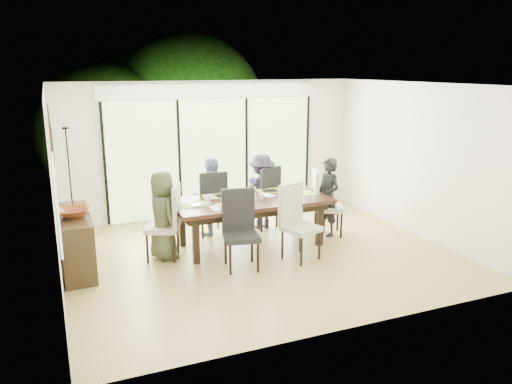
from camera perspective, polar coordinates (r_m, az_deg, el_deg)
name	(u,v)px	position (r m, az deg, el deg)	size (l,w,h in m)	color
floor	(262,256)	(8.10, 0.68, -7.32)	(6.00, 5.00, 0.01)	olive
ceiling	(262,84)	(7.54, 0.74, 12.23)	(6.00, 5.00, 0.01)	white
wall_back	(213,149)	(10.02, -4.95, 4.87)	(6.00, 0.02, 2.70)	silver
wall_front	(352,218)	(5.56, 10.92, -2.94)	(6.00, 0.02, 2.70)	white
wall_left	(53,192)	(7.11, -22.20, 0.02)	(0.02, 5.00, 2.70)	silver
wall_right	(419,160)	(9.29, 18.09, 3.48)	(0.02, 5.00, 2.70)	white
glass_doors	(214,157)	(10.01, -4.86, 3.99)	(4.20, 0.02, 2.30)	#598C3F
blinds_header	(212,91)	(9.86, -5.00, 11.44)	(4.40, 0.06, 0.28)	white
mullion_a	(105,165)	(9.59, -16.90, 2.98)	(0.05, 0.04, 2.30)	black
mullion_b	(179,160)	(9.82, -8.74, 3.67)	(0.05, 0.04, 2.30)	black
mullion_c	(246,155)	(10.23, -1.09, 4.25)	(0.05, 0.04, 2.30)	black
mullion_d	(307,151)	(10.81, 5.86, 4.72)	(0.05, 0.04, 2.30)	black
side_window	(57,203)	(5.91, -21.78, -1.16)	(0.02, 0.90, 1.00)	#8CAD7F
deck	(202,206)	(11.16, -6.18, -1.57)	(6.00, 1.80, 0.10)	#4E3621
rail_top	(192,172)	(11.77, -7.36, 2.23)	(6.00, 0.08, 0.06)	brown
foliage_left	(105,133)	(12.28, -16.92, 6.44)	(3.20, 3.20, 3.20)	#14380F
foliage_mid	(189,112)	(13.22, -7.68, 9.00)	(4.00, 4.00, 4.00)	#14380F
foliage_right	(265,133)	(13.11, 0.99, 6.71)	(2.80, 2.80, 2.80)	#14380F
foliage_far	(146,118)	(13.70, -12.51, 8.22)	(3.60, 3.60, 3.60)	#14380F
table_top	(251,201)	(8.31, -0.60, -1.03)	(2.61, 1.20, 0.07)	black
table_apron	(251,207)	(8.34, -0.59, -1.67)	(2.39, 0.98, 0.11)	black
table_leg_fl	(196,240)	(7.71, -6.89, -5.52)	(0.10, 0.10, 0.75)	black
table_leg_fr	(320,224)	(8.51, 7.28, -3.64)	(0.10, 0.10, 0.75)	black
table_leg_bl	(182,224)	(8.50, -8.46, -3.69)	(0.10, 0.10, 0.75)	black
table_leg_br	(297,211)	(9.23, 4.65, -2.15)	(0.10, 0.10, 0.75)	black
chair_left_end	(162,222)	(7.95, -10.70, -3.37)	(0.50, 0.50, 1.20)	beige
chair_right_end	(329,203)	(9.00, 8.31, -1.20)	(0.50, 0.50, 1.20)	silver
chair_far_left	(210,202)	(8.99, -5.28, -1.13)	(0.50, 0.50, 1.20)	black
chair_far_right	(261,197)	(9.32, 0.60, -0.52)	(0.50, 0.50, 1.20)	black
chair_near_left	(241,230)	(7.41, -1.68, -4.42)	(0.50, 0.50, 1.20)	black
chair_near_right	(301,223)	(7.81, 5.21, -3.51)	(0.50, 0.50, 1.20)	beige
person_left_end	(163,215)	(7.93, -10.59, -2.64)	(0.65, 0.41, 1.40)	#3F472F
person_right_end	(328,197)	(8.97, 8.22, -0.57)	(0.65, 0.41, 1.40)	black
person_far_left	(210,197)	(8.94, -5.25, -0.53)	(0.65, 0.41, 1.40)	#7B8FB2
person_far_right	(262,191)	(9.28, 0.65, 0.07)	(0.65, 0.41, 1.40)	#2A2131
placemat_left	(196,205)	(8.01, -6.92, -1.45)	(0.48, 0.35, 0.01)	#77A93C
placemat_right	(302,193)	(8.69, 5.23, -0.17)	(0.48, 0.35, 0.01)	#91BC43
placemat_far_l	(218,196)	(8.52, -4.41, -0.44)	(0.48, 0.35, 0.01)	#94B440
placemat_far_r	(271,190)	(8.87, 1.74, 0.18)	(0.48, 0.35, 0.01)	#8DA33A
placemat_paper	(225,207)	(7.85, -3.51, -1.70)	(0.48, 0.35, 0.01)	white
tablet_far_l	(224,195)	(8.50, -3.67, -0.39)	(0.28, 0.20, 0.01)	black
tablet_far_r	(270,191)	(8.80, 1.58, 0.13)	(0.26, 0.18, 0.01)	black
papers	(290,196)	(8.53, 3.90, -0.41)	(0.33, 0.24, 0.00)	white
platter_base	(225,206)	(7.84, -3.52, -1.59)	(0.28, 0.28, 0.03)	white
platter_snacks	(225,205)	(7.84, -3.52, -1.45)	(0.22, 0.22, 0.02)	orange
vase	(252,194)	(8.35, -0.41, -0.26)	(0.09, 0.09, 0.13)	silver
hyacinth_stems	(252,187)	(8.32, -0.41, 0.61)	(0.04, 0.04, 0.17)	#337226
hyacinth_blooms	(252,180)	(8.29, -0.41, 1.34)	(0.12, 0.12, 0.12)	#4E48B4
laptop	(203,205)	(7.94, -6.03, -1.48)	(0.36, 0.23, 0.03)	silver
cup_a	(208,198)	(8.20, -5.53, -0.68)	(0.13, 0.13, 0.10)	white
cup_b	(261,197)	(8.26, 0.63, -0.54)	(0.11, 0.11, 0.10)	white
cup_c	(291,190)	(8.70, 4.06, 0.20)	(0.13, 0.13, 0.10)	white
book	(263,196)	(8.44, 0.85, -0.50)	(0.18, 0.24, 0.02)	white
sideboard	(77,242)	(7.91, -19.82, -5.36)	(0.43, 1.53, 0.86)	black
bowl	(74,212)	(7.67, -20.09, -2.16)	(0.46, 0.46, 0.11)	brown
candlestick_base	(73,207)	(8.11, -20.22, -1.57)	(0.10, 0.10, 0.04)	black
candlestick_shaft	(69,168)	(7.98, -20.59, 2.61)	(0.02, 0.02, 1.20)	black
candlestick_pan	(65,128)	(7.89, -20.96, 6.84)	(0.10, 0.10, 0.03)	black
candle	(65,124)	(7.88, -21.00, 7.25)	(0.03, 0.03, 0.10)	silver
tapestry	(53,160)	(7.44, -22.18, 3.36)	(0.02, 1.00, 1.50)	brown
art_frame	(51,144)	(8.71, -22.34, 5.12)	(0.03, 0.55, 0.65)	black
art_canvas	(53,144)	(8.71, -22.21, 5.14)	(0.01, 0.45, 0.55)	#164747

